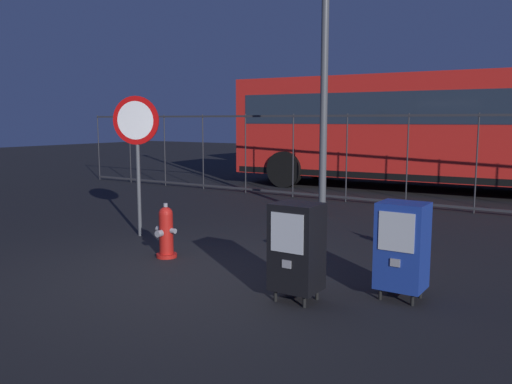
% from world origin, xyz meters
% --- Properties ---
extents(ground_plane, '(60.00, 60.00, 0.00)m').
position_xyz_m(ground_plane, '(0.00, 0.00, 0.00)').
color(ground_plane, black).
extents(fire_hydrant, '(0.33, 0.31, 0.75)m').
position_xyz_m(fire_hydrant, '(-0.73, 0.54, 0.35)').
color(fire_hydrant, red).
rests_on(fire_hydrant, ground_plane).
extents(newspaper_box_primary, '(0.48, 0.42, 1.02)m').
position_xyz_m(newspaper_box_primary, '(1.60, -0.02, 0.57)').
color(newspaper_box_primary, black).
rests_on(newspaper_box_primary, ground_plane).
extents(newspaper_box_secondary, '(0.48, 0.42, 1.02)m').
position_xyz_m(newspaper_box_secondary, '(2.48, 0.62, 0.57)').
color(newspaper_box_secondary, black).
rests_on(newspaper_box_secondary, ground_plane).
extents(stop_sign, '(0.71, 0.31, 2.23)m').
position_xyz_m(stop_sign, '(-2.02, 1.31, 1.60)').
color(stop_sign, '#4C4F54').
rests_on(stop_sign, ground_plane).
extents(traffic_cone, '(0.36, 0.36, 0.53)m').
position_xyz_m(traffic_cone, '(1.90, 2.65, 0.26)').
color(traffic_cone, black).
rests_on(traffic_cone, ground_plane).
extents(fence_barrier, '(18.03, 0.04, 2.00)m').
position_xyz_m(fence_barrier, '(0.00, 6.47, 1.02)').
color(fence_barrier, '#2D2D33').
rests_on(fence_barrier, ground_plane).
extents(bus_near, '(10.64, 3.29, 3.00)m').
position_xyz_m(bus_near, '(0.40, 9.47, 1.71)').
color(bus_near, red).
rests_on(bus_near, ground_plane).
extents(bus_far, '(10.67, 3.47, 3.00)m').
position_xyz_m(bus_far, '(-1.09, 13.34, 1.71)').
color(bus_far, beige).
rests_on(bus_far, ground_plane).
extents(street_light_near_right, '(0.32, 0.32, 6.72)m').
position_xyz_m(street_light_near_right, '(-0.33, 4.51, 3.91)').
color(street_light_near_right, '#4C4F54').
rests_on(street_light_near_right, ground_plane).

